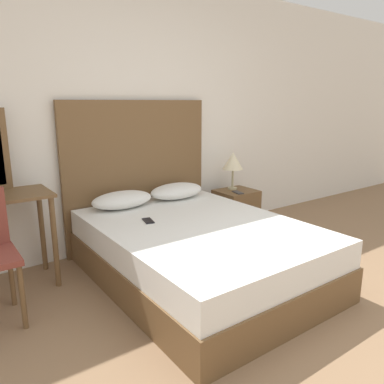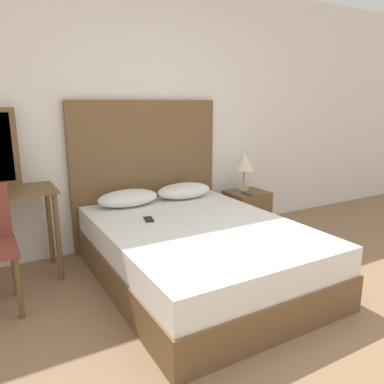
{
  "view_description": "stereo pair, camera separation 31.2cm",
  "coord_description": "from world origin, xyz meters",
  "px_view_note": "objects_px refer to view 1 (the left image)",
  "views": [
    {
      "loc": [
        -1.91,
        -1.01,
        1.48
      ],
      "look_at": [
        -0.14,
        1.46,
        0.75
      ],
      "focal_mm": 35.0,
      "sensor_mm": 36.0,
      "label": 1
    },
    {
      "loc": [
        -1.65,
        -1.18,
        1.48
      ],
      "look_at": [
        -0.14,
        1.46,
        0.75
      ],
      "focal_mm": 35.0,
      "sensor_mm": 36.0,
      "label": 2
    }
  ],
  "objects_px": {
    "nightstand": "(236,211)",
    "phone_on_nightstand": "(238,192)",
    "table_lamp": "(233,161)",
    "bed": "(199,252)",
    "phone_on_bed": "(148,221)"
  },
  "relations": [
    {
      "from": "bed",
      "to": "table_lamp",
      "type": "bearing_deg",
      "value": 36.85
    },
    {
      "from": "phone_on_bed",
      "to": "phone_on_nightstand",
      "type": "xyz_separation_m",
      "value": [
        1.34,
        0.35,
        -0.01
      ]
    },
    {
      "from": "nightstand",
      "to": "phone_on_nightstand",
      "type": "xyz_separation_m",
      "value": [
        -0.07,
        -0.1,
        0.25
      ]
    },
    {
      "from": "nightstand",
      "to": "table_lamp",
      "type": "relative_size",
      "value": 1.12
    },
    {
      "from": "nightstand",
      "to": "phone_on_nightstand",
      "type": "height_order",
      "value": "phone_on_nightstand"
    },
    {
      "from": "bed",
      "to": "nightstand",
      "type": "relative_size",
      "value": 4.23
    },
    {
      "from": "nightstand",
      "to": "table_lamp",
      "type": "height_order",
      "value": "table_lamp"
    },
    {
      "from": "nightstand",
      "to": "phone_on_nightstand",
      "type": "relative_size",
      "value": 3.01
    },
    {
      "from": "bed",
      "to": "phone_on_nightstand",
      "type": "xyz_separation_m",
      "value": [
        1.02,
        0.65,
        0.24
      ]
    },
    {
      "from": "bed",
      "to": "nightstand",
      "type": "xyz_separation_m",
      "value": [
        1.09,
        0.75,
        -0.0
      ]
    },
    {
      "from": "bed",
      "to": "phone_on_bed",
      "type": "xyz_separation_m",
      "value": [
        -0.31,
        0.3,
        0.26
      ]
    },
    {
      "from": "bed",
      "to": "phone_on_bed",
      "type": "distance_m",
      "value": 0.51
    },
    {
      "from": "bed",
      "to": "nightstand",
      "type": "distance_m",
      "value": 1.32
    },
    {
      "from": "bed",
      "to": "phone_on_bed",
      "type": "height_order",
      "value": "phone_on_bed"
    },
    {
      "from": "bed",
      "to": "table_lamp",
      "type": "relative_size",
      "value": 4.72
    }
  ]
}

